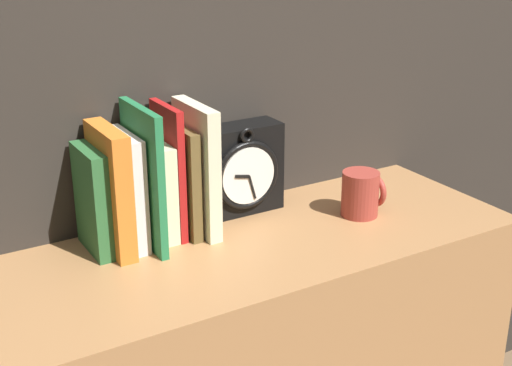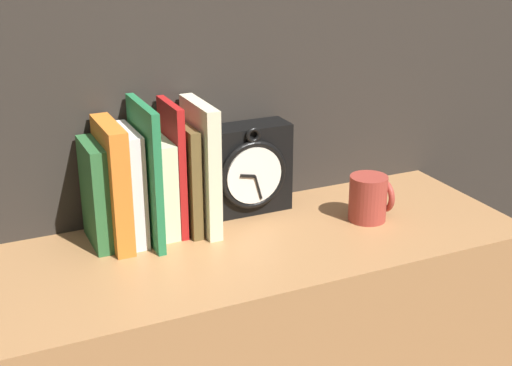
% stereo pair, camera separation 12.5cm
% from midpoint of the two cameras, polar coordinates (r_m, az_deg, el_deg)
% --- Properties ---
extents(clock, '(0.18, 0.08, 0.18)m').
position_cam_midpoint_polar(clock, '(1.39, 1.77, 1.05)').
color(clock, black).
rests_on(clock, bookshelf).
extents(book_slot0_green, '(0.03, 0.12, 0.19)m').
position_cam_midpoint_polar(book_slot0_green, '(1.27, -10.06, -0.97)').
color(book_slot0_green, '#2C6634').
rests_on(book_slot0_green, bookshelf).
extents(book_slot1_orange, '(0.03, 0.14, 0.22)m').
position_cam_midpoint_polar(book_slot1_orange, '(1.27, -8.64, -0.18)').
color(book_slot1_orange, orange).
rests_on(book_slot1_orange, bookshelf).
extents(book_slot2_white, '(0.03, 0.13, 0.21)m').
position_cam_midpoint_polar(book_slot2_white, '(1.28, -7.35, -0.21)').
color(book_slot2_white, silver).
rests_on(book_slot2_white, bookshelf).
extents(book_slot3_green, '(0.01, 0.16, 0.26)m').
position_cam_midpoint_polar(book_slot3_green, '(1.27, -6.04, 0.74)').
color(book_slot3_green, '#227443').
rests_on(book_slot3_green, bookshelf).
extents(book_slot4_cream, '(0.04, 0.12, 0.18)m').
position_cam_midpoint_polar(book_slot4_cream, '(1.31, -5.05, -0.30)').
color(book_slot4_cream, beige).
rests_on(book_slot4_cream, bookshelf).
extents(book_slot5_red, '(0.01, 0.12, 0.25)m').
position_cam_midpoint_polar(book_slot5_red, '(1.31, -3.97, 1.19)').
color(book_slot5_red, '#AD1817').
rests_on(book_slot5_red, bookshelf).
extents(book_slot6_brown, '(0.02, 0.13, 0.20)m').
position_cam_midpoint_polar(book_slot6_brown, '(1.32, -2.96, 0.40)').
color(book_slot6_brown, brown).
rests_on(book_slot6_brown, bookshelf).
extents(book_slot7_cream, '(0.03, 0.15, 0.24)m').
position_cam_midpoint_polar(book_slot7_cream, '(1.31, -1.72, 1.28)').
color(book_slot7_cream, beige).
rests_on(book_slot7_cream, bookshelf).
extents(mug, '(0.08, 0.07, 0.09)m').
position_cam_midpoint_polar(mug, '(1.40, 11.54, -1.18)').
color(mug, '#9E382D').
rests_on(mug, bookshelf).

